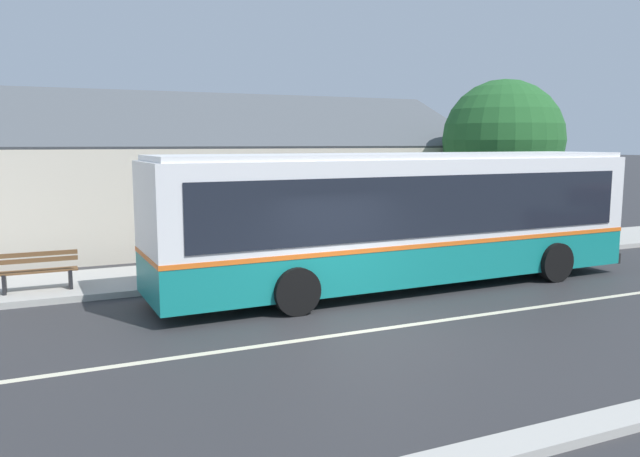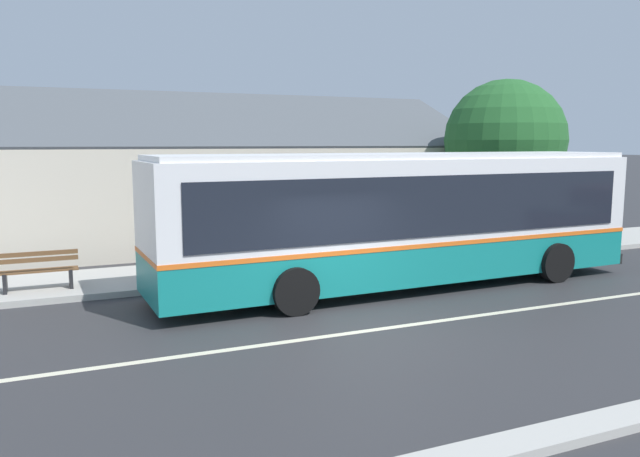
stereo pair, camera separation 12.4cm
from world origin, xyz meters
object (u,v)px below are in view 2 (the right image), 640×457
transit_bus (403,216)px  bench_by_building (38,272)px  street_tree_primary (506,143)px  bus_stop_sign (563,202)px

transit_bus → bench_by_building: 8.61m
bench_by_building → street_tree_primary: street_tree_primary is taller
transit_bus → bench_by_building: bearing=163.3°
bench_by_building → street_tree_primary: bearing=6.8°
bench_by_building → transit_bus: bearing=-16.7°
street_tree_primary → bus_stop_sign: 2.88m
transit_bus → bench_by_building: size_ratio=7.19×
transit_bus → bus_stop_sign: (7.23, 2.09, -0.11)m
transit_bus → street_tree_primary: size_ratio=2.20×
transit_bus → bus_stop_sign: transit_bus is taller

